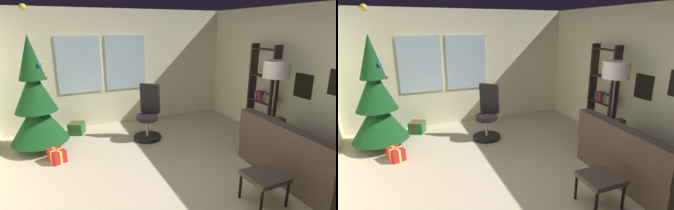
{
  "view_description": "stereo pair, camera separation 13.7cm",
  "coord_description": "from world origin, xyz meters",
  "views": [
    {
      "loc": [
        -1.47,
        -2.87,
        2.19
      ],
      "look_at": [
        0.27,
        1.09,
        0.93
      ],
      "focal_mm": 28.8,
      "sensor_mm": 36.0,
      "label": 1
    },
    {
      "loc": [
        -1.34,
        -2.92,
        2.19
      ],
      "look_at": [
        0.27,
        1.09,
        0.93
      ],
      "focal_mm": 28.8,
      "sensor_mm": 36.0,
      "label": 2
    }
  ],
  "objects": [
    {
      "name": "holiday_tree",
      "position": [
        -1.76,
        2.32,
        0.85
      ],
      "size": [
        1.01,
        1.01,
        2.56
      ],
      "color": "#4C331E",
      "rests_on": "ground_plane"
    },
    {
      "name": "ground_plane",
      "position": [
        0.0,
        0.0,
        -0.05
      ],
      "size": [
        5.06,
        6.28,
        0.1
      ],
      "primitive_type": "cube",
      "color": "beige"
    },
    {
      "name": "wall_back_with_windows",
      "position": [
        -0.02,
        3.19,
        1.29
      ],
      "size": [
        5.06,
        0.12,
        2.57
      ],
      "color": "beige",
      "rests_on": "ground_plane"
    },
    {
      "name": "floor_lamp",
      "position": [
        1.94,
        0.44,
        1.44
      ],
      "size": [
        0.43,
        0.43,
        1.66
      ],
      "color": "slate",
      "rests_on": "ground_plane"
    },
    {
      "name": "gift_box_red",
      "position": [
        -1.52,
        1.64,
        0.11
      ],
      "size": [
        0.31,
        0.35,
        0.22
      ],
      "color": "red",
      "rests_on": "ground_plane"
    },
    {
      "name": "footstool",
      "position": [
        0.87,
        -0.6,
        0.35
      ],
      "size": [
        0.47,
        0.45,
        0.41
      ],
      "color": "#4E3D33",
      "rests_on": "ground_plane"
    },
    {
      "name": "wall_right_with_frames",
      "position": [
        2.58,
        -0.0,
        1.29
      ],
      "size": [
        0.12,
        6.28,
        2.57
      ],
      "color": "beige",
      "rests_on": "ground_plane"
    },
    {
      "name": "bookshelf",
      "position": [
        2.32,
        1.11,
        0.83
      ],
      "size": [
        0.18,
        0.64,
        1.88
      ],
      "color": "#311D1E",
      "rests_on": "ground_plane"
    },
    {
      "name": "couch",
      "position": [
        1.89,
        -0.43,
        0.3
      ],
      "size": [
        1.56,
        1.83,
        0.87
      ],
      "color": "#4E3D33",
      "rests_on": "ground_plane"
    },
    {
      "name": "office_chair",
      "position": [
        0.24,
        2.0,
        0.42
      ],
      "size": [
        0.59,
        0.6,
        1.1
      ],
      "color": "black",
      "rests_on": "ground_plane"
    },
    {
      "name": "gift_box_green",
      "position": [
        -1.09,
        2.81,
        0.12
      ],
      "size": [
        0.38,
        0.38,
        0.25
      ],
      "color": "#1E722D",
      "rests_on": "ground_plane"
    }
  ]
}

